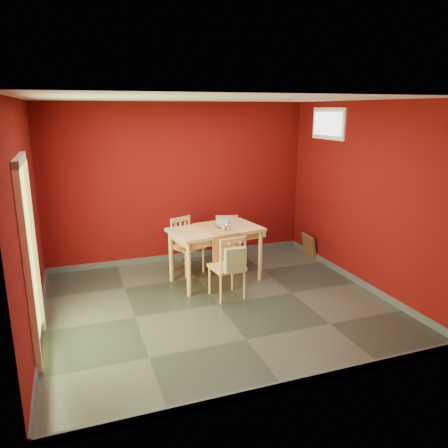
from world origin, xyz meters
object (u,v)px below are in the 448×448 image
object	(u,v)px
cat	(222,221)
chair_far_right	(227,241)
chair_near	(228,266)
dining_table	(216,235)
chair_far_left	(186,245)
tote_bag	(235,260)
picture_frame	(309,246)

from	to	relation	value
cat	chair_far_right	bearing A→B (deg)	57.41
chair_near	dining_table	bearing A→B (deg)	86.69
chair_far_left	dining_table	bearing A→B (deg)	-59.15
dining_table	cat	world-z (taller)	cat
chair_near	tote_bag	bearing A→B (deg)	-85.72
dining_table	picture_frame	distance (m)	2.07
chair_near	tote_bag	distance (m)	0.27
cat	picture_frame	xyz separation A→B (m)	(1.83, 0.50, -0.74)
chair_far_left	tote_bag	size ratio (longest dim) A/B	2.17
chair_near	picture_frame	world-z (taller)	chair_near
chair_near	cat	bearing A→B (deg)	77.52
dining_table	chair_near	bearing A→B (deg)	-93.31
chair_far_right	cat	world-z (taller)	cat
dining_table	chair_near	distance (m)	0.71
cat	picture_frame	size ratio (longest dim) A/B	0.98
chair_far_right	cat	xyz separation A→B (m)	(-0.28, -0.53, 0.50)
tote_bag	picture_frame	world-z (taller)	tote_bag
tote_bag	cat	size ratio (longest dim) A/B	1.02
chair_far_left	picture_frame	distance (m)	2.28
dining_table	cat	distance (m)	0.23
tote_bag	chair_far_left	bearing A→B (deg)	101.98
chair_far_right	tote_bag	bearing A→B (deg)	-106.15
chair_far_right	chair_far_left	bearing A→B (deg)	179.62
dining_table	chair_far_right	size ratio (longest dim) A/B	1.70
chair_far_left	chair_near	world-z (taller)	chair_near
dining_table	chair_near	xyz separation A→B (m)	(-0.04, -0.66, -0.26)
dining_table	picture_frame	size ratio (longest dim) A/B	3.56
cat	chair_near	bearing A→B (deg)	-107.43
chair_near	tote_bag	size ratio (longest dim) A/B	2.24
chair_near	chair_far_left	bearing A→B (deg)	103.34
chair_far_right	picture_frame	bearing A→B (deg)	-1.46
chair_far_right	cat	bearing A→B (deg)	-117.64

